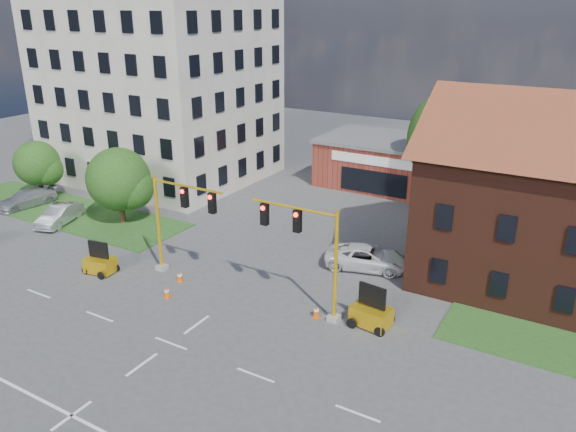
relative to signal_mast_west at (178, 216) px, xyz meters
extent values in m
plane|color=#49494C|center=(4.36, -6.00, -3.92)|extent=(120.00, 120.00, 0.00)
cube|color=#244B1C|center=(-15.64, 4.00, -3.88)|extent=(22.00, 6.00, 0.08)
cube|color=#BCB2A5|center=(-15.64, 16.00, 6.08)|extent=(18.00, 15.00, 20.00)
cube|color=maroon|center=(4.36, 24.00, -1.92)|extent=(12.00, 8.00, 4.00)
cube|color=#5E5E61|center=(4.36, 24.00, 0.23)|extent=(12.40, 8.40, 0.30)
cube|color=white|center=(4.36, 19.95, -0.72)|extent=(8.00, 0.10, 0.80)
cube|color=black|center=(4.36, 19.95, -2.62)|extent=(6.00, 0.10, 2.00)
cylinder|color=#371F14|center=(10.86, 21.00, -1.89)|extent=(0.44, 0.44, 4.07)
sphere|color=#1D4816|center=(10.86, 21.00, 1.81)|extent=(7.96, 7.96, 7.96)
sphere|color=#1D4816|center=(12.45, 21.30, 0.88)|extent=(5.57, 5.57, 5.57)
cylinder|color=#371F14|center=(-9.64, 4.50, -2.68)|extent=(0.44, 0.44, 2.49)
sphere|color=#1D4816|center=(-9.64, 4.50, -0.42)|extent=(4.71, 4.71, 4.71)
sphere|color=#1D4816|center=(-8.70, 4.80, -0.98)|extent=(3.29, 3.29, 3.29)
cylinder|color=#371F14|center=(-19.64, 5.00, -2.78)|extent=(0.44, 0.44, 2.27)
sphere|color=#1D4816|center=(-19.64, 5.00, -0.71)|extent=(3.75, 3.75, 3.75)
sphere|color=#1D4816|center=(-18.89, 5.30, -1.23)|extent=(2.62, 2.62, 2.62)
cube|color=gray|center=(-1.64, 0.00, -3.77)|extent=(0.60, 0.60, 0.30)
cylinder|color=yellow|center=(-1.64, 0.00, -0.82)|extent=(0.20, 0.20, 6.20)
cylinder|color=yellow|center=(0.86, 0.00, 1.98)|extent=(5.00, 0.14, 0.14)
cube|color=black|center=(0.61, 0.00, 1.28)|extent=(0.40, 0.32, 1.20)
cube|color=black|center=(2.61, 0.00, 1.28)|extent=(0.40, 0.32, 1.20)
sphere|color=#FF0C07|center=(0.61, -0.18, 1.68)|extent=(0.24, 0.24, 0.24)
cube|color=gray|center=(10.36, 0.00, -3.77)|extent=(0.60, 0.60, 0.30)
cylinder|color=yellow|center=(10.36, 0.00, -0.82)|extent=(0.20, 0.20, 6.20)
cylinder|color=yellow|center=(7.86, 0.00, 1.98)|extent=(5.00, 0.14, 0.14)
cube|color=black|center=(8.11, 0.00, 1.28)|extent=(0.40, 0.32, 1.20)
cube|color=black|center=(6.11, 0.00, 1.28)|extent=(0.40, 0.32, 1.20)
sphere|color=#FF0C07|center=(8.11, -0.18, 1.68)|extent=(0.24, 0.24, 0.24)
cube|color=yellow|center=(-4.61, -2.26, -3.38)|extent=(1.95, 1.47, 0.89)
cube|color=black|center=(-4.61, -2.26, -2.35)|extent=(1.38, 0.36, 1.08)
cube|color=yellow|center=(12.23, 0.50, -3.32)|extent=(2.13, 1.57, 0.98)
cube|color=black|center=(12.23, 0.50, -2.17)|extent=(1.53, 0.34, 1.20)
cube|color=#E6500C|center=(1.07, -2.58, -3.90)|extent=(0.38, 0.38, 0.04)
cone|color=#E6500C|center=(1.07, -2.58, -3.57)|extent=(0.40, 0.40, 0.70)
cylinder|color=white|center=(1.07, -2.58, -3.50)|extent=(0.27, 0.27, 0.09)
cube|color=#E6500C|center=(0.40, -0.68, -3.90)|extent=(0.38, 0.38, 0.04)
cone|color=#E6500C|center=(0.40, -0.68, -3.57)|extent=(0.40, 0.40, 0.70)
cylinder|color=white|center=(0.40, -0.68, -3.50)|extent=(0.27, 0.27, 0.09)
cube|color=#E6500C|center=(9.39, -0.18, -3.90)|extent=(0.38, 0.38, 0.04)
cone|color=#E6500C|center=(9.39, -0.18, -3.57)|extent=(0.40, 0.40, 0.70)
cylinder|color=white|center=(9.39, -0.18, -3.50)|extent=(0.27, 0.27, 0.09)
cube|color=#E6500C|center=(11.70, 1.15, -3.90)|extent=(0.38, 0.38, 0.04)
cone|color=#E6500C|center=(11.70, 1.15, -3.57)|extent=(0.40, 0.40, 0.70)
cylinder|color=white|center=(11.70, 1.15, -3.50)|extent=(0.27, 0.27, 0.09)
imported|color=white|center=(9.41, 6.71, -3.19)|extent=(5.72, 3.70, 1.47)
imported|color=#AEB0B6|center=(-13.66, 2.03, -3.20)|extent=(2.80, 4.64, 1.44)
imported|color=#AEB0B6|center=(-19.22, 3.22, -3.22)|extent=(2.68, 5.10, 1.41)
camera|label=1|loc=(21.27, -23.45, 11.80)|focal=35.00mm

